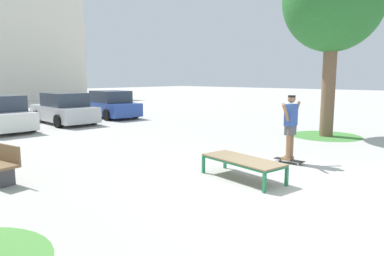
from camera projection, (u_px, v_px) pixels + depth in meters
The scene contains 8 objects.
ground_plane at pixel (282, 186), 7.26m from camera, with size 120.00×120.00×0.00m, color #B7B5AD.
skate_box at pixel (243, 161), 7.69m from camera, with size 1.07×2.00×0.46m.
skateboard at pixel (289, 160), 9.18m from camera, with size 0.22×0.80×0.09m.
skater at pixel (291, 123), 9.04m from camera, with size 1.00×0.29×1.69m.
tree_near_right at pixel (333, 0), 12.72m from camera, with size 3.64×3.64×6.99m.
grass_patch_near_right at pixel (326, 136), 13.44m from camera, with size 2.63×2.63×0.01m, color #47893D.
car_silver at pixel (64, 109), 16.98m from camera, with size 2.13×4.30×1.50m.
car_blue at pixel (110, 105), 19.57m from camera, with size 2.28×4.37×1.50m.
Camera 1 is at (-6.46, -3.31, 2.24)m, focal length 32.67 mm.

